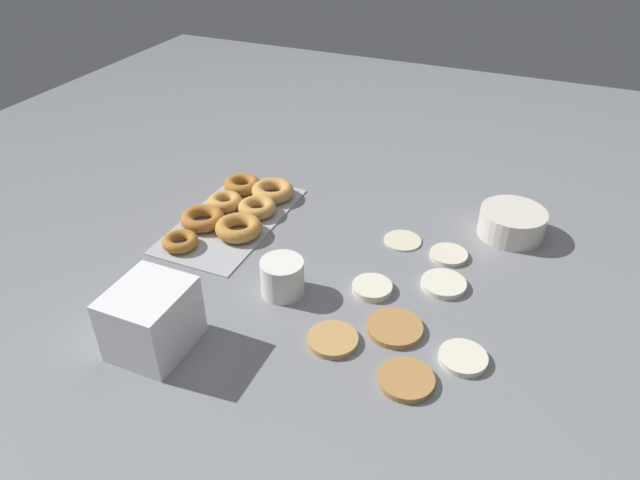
{
  "coord_description": "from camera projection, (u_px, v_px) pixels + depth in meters",
  "views": [
    {
      "loc": [
        0.91,
        0.28,
        0.75
      ],
      "look_at": [
        -0.05,
        -0.13,
        0.04
      ],
      "focal_mm": 32.0,
      "sensor_mm": 36.0,
      "label": 1
    }
  ],
  "objects": [
    {
      "name": "ground_plane",
      "position": [
        368.0,
        281.0,
        1.2
      ],
      "size": [
        3.0,
        3.0,
        0.0
      ],
      "primitive_type": "plane",
      "color": "gray"
    },
    {
      "name": "pancake_0",
      "position": [
        449.0,
        255.0,
        1.27
      ],
      "size": [
        0.08,
        0.08,
        0.01
      ],
      "primitive_type": "cylinder",
      "color": "beige",
      "rests_on": "ground_plane"
    },
    {
      "name": "pancake_1",
      "position": [
        403.0,
        240.0,
        1.32
      ],
      "size": [
        0.09,
        0.09,
        0.01
      ],
      "primitive_type": "cylinder",
      "color": "beige",
      "rests_on": "ground_plane"
    },
    {
      "name": "pancake_2",
      "position": [
        332.0,
        339.0,
        1.05
      ],
      "size": [
        0.09,
        0.09,
        0.01
      ],
      "primitive_type": "cylinder",
      "color": "tan",
      "rests_on": "ground_plane"
    },
    {
      "name": "pancake_3",
      "position": [
        395.0,
        328.0,
        1.07
      ],
      "size": [
        0.11,
        0.11,
        0.01
      ],
      "primitive_type": "cylinder",
      "color": "#B27F42",
      "rests_on": "ground_plane"
    },
    {
      "name": "pancake_4",
      "position": [
        372.0,
        288.0,
        1.17
      ],
      "size": [
        0.08,
        0.08,
        0.01
      ],
      "primitive_type": "cylinder",
      "color": "silver",
      "rests_on": "ground_plane"
    },
    {
      "name": "pancake_5",
      "position": [
        444.0,
        284.0,
        1.18
      ],
      "size": [
        0.09,
        0.09,
        0.01
      ],
      "primitive_type": "cylinder",
      "color": "silver",
      "rests_on": "ground_plane"
    },
    {
      "name": "pancake_6",
      "position": [
        463.0,
        358.0,
        1.01
      ],
      "size": [
        0.09,
        0.09,
        0.01
      ],
      "primitive_type": "cylinder",
      "color": "silver",
      "rests_on": "ground_plane"
    },
    {
      "name": "pancake_7",
      "position": [
        406.0,
        380.0,
        0.97
      ],
      "size": [
        0.1,
        0.1,
        0.01
      ],
      "primitive_type": "cylinder",
      "color": "#B27F42",
      "rests_on": "ground_plane"
    },
    {
      "name": "donut_tray",
      "position": [
        236.0,
        210.0,
        1.4
      ],
      "size": [
        0.41,
        0.22,
        0.04
      ],
      "color": "#ADAFB5",
      "rests_on": "ground_plane"
    },
    {
      "name": "batter_bowl",
      "position": [
        512.0,
        223.0,
        1.33
      ],
      "size": [
        0.15,
        0.15,
        0.06
      ],
      "color": "silver",
      "rests_on": "ground_plane"
    },
    {
      "name": "container_stack",
      "position": [
        151.0,
        319.0,
        1.01
      ],
      "size": [
        0.14,
        0.13,
        0.13
      ],
      "color": "white",
      "rests_on": "ground_plane"
    },
    {
      "name": "paper_cup",
      "position": [
        282.0,
        277.0,
        1.15
      ],
      "size": [
        0.09,
        0.09,
        0.08
      ],
      "color": "white",
      "rests_on": "ground_plane"
    }
  ]
}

